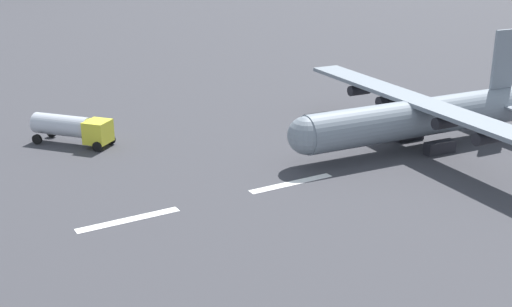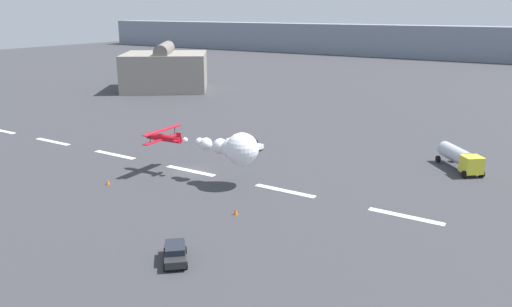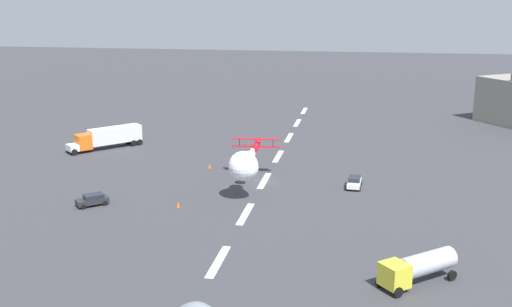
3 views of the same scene
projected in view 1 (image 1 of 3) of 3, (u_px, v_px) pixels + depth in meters
name	position (u px, v px, depth m)	size (l,w,h in m)	color
runway_stripe_6	(129.00, 220.00, 50.23)	(8.00, 0.90, 0.01)	white
runway_stripe_7	(291.00, 183.00, 57.15)	(8.00, 0.90, 0.01)	white
cargo_transport_plane	(410.00, 117.00, 64.58)	(26.72, 34.27, 10.87)	gray
fuel_tanker_truck	(73.00, 128.00, 66.52)	(7.21, 7.84, 2.90)	yellow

